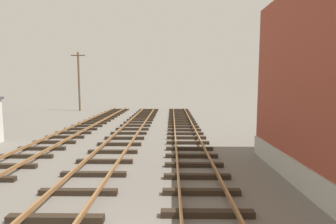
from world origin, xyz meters
TOP-DOWN VIEW (x-y plane):
  - utility_pole_far at (-11.58, 30.44)m, footprint 1.80×0.24m

SIDE VIEW (x-z plane):
  - utility_pole_far at x=-11.58m, z-range 0.19..7.69m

